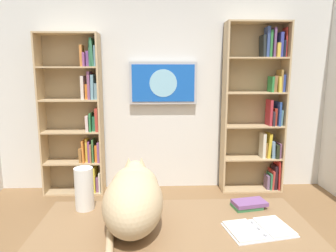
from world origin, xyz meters
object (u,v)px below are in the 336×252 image
desk (175,247)px  open_binder (259,229)px  wall_mounted_tv (163,83)px  desk_book_stack (248,204)px  cat (134,197)px  bookshelf_left (260,109)px  paper_towel_roll (84,189)px  bookshelf_right (79,121)px

desk → open_binder: bearing=173.3°
wall_mounted_tv → desk_book_stack: size_ratio=4.08×
wall_mounted_tv → desk_book_stack: 2.41m
cat → bookshelf_left: bearing=-121.8°
bookshelf_left → desk: size_ratio=1.50×
bookshelf_left → wall_mounted_tv: bookshelf_left is taller
wall_mounted_tv → desk: (-0.00, 2.49, -0.78)m
wall_mounted_tv → paper_towel_roll: wall_mounted_tv is taller
desk_book_stack → paper_towel_roll: bearing=-1.5°
wall_mounted_tv → paper_towel_roll: bearing=76.9°
bookshelf_right → cat: (-0.87, 2.38, -0.03)m
bookshelf_right → desk: bookshelf_right is taller
bookshelf_right → open_binder: size_ratio=5.60×
bookshelf_left → open_binder: 2.62m
cat → open_binder: cat is taller
bookshelf_right → wall_mounted_tv: bearing=-175.6°
desk → bookshelf_left: bearing=-117.7°
bookshelf_left → wall_mounted_tv: size_ratio=2.49×
bookshelf_left → paper_towel_roll: (1.79, 2.17, -0.21)m
cat → wall_mounted_tv: bearing=-95.0°
bookshelf_left → open_binder: size_ratio=6.00×
cat → desk: bearing=174.2°
wall_mounted_tv → open_binder: bearing=99.7°
bookshelf_left → bookshelf_right: (2.35, 0.00, -0.14)m
bookshelf_left → open_binder: bookshelf_left is taller
bookshelf_left → paper_towel_roll: 2.82m
bookshelf_right → cat: bearing=110.0°
open_binder → bookshelf_right: bearing=-58.3°
cat → open_binder: (-0.65, 0.07, -0.16)m
desk_book_stack → bookshelf_right: bearing=-54.8°
bookshelf_left → desk_book_stack: bearing=69.8°
bookshelf_right → wall_mounted_tv: size_ratio=2.33×
bookshelf_left → cat: 2.81m
bookshelf_right → desk_book_stack: size_ratio=9.48×
desk → paper_towel_roll: paper_towel_roll is taller
cat → desk_book_stack: (-0.67, -0.20, -0.14)m
bookshelf_right → cat: 2.54m
bookshelf_right → desk_book_stack: 2.69m
cat → desk_book_stack: 0.72m
wall_mounted_tv → open_binder: wall_mounted_tv is taller
bookshelf_right → paper_towel_roll: size_ratio=8.03×
cat → desk_book_stack: cat is taller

